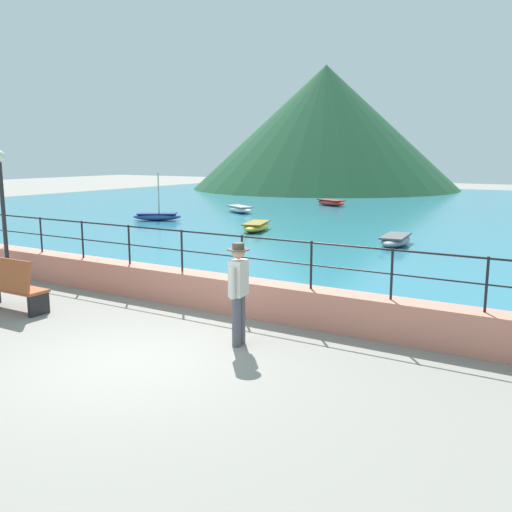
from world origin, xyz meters
TOP-DOWN VIEW (x-y plane):
  - ground_plane at (0.00, 0.00)m, footprint 120.00×120.00m
  - promenade_wall at (0.00, 3.20)m, footprint 20.00×0.56m
  - railing at (0.00, 3.20)m, footprint 18.44×0.04m
  - lake_water at (0.00, 25.84)m, footprint 64.00×44.32m
  - hill_main at (-16.04, 42.24)m, footprint 24.48×24.48m
  - bench_main at (-4.17, 0.83)m, footprint 1.71×0.58m
  - person_walking at (1.01, 1.53)m, footprint 0.38×0.57m
  - lamp_post at (-6.44, 2.39)m, footprint 0.28×0.28m
  - boat_0 at (-6.01, 13.61)m, footprint 1.52×2.46m
  - boat_2 at (0.11, 12.89)m, footprint 1.13×2.38m
  - boat_4 at (-8.14, 26.03)m, footprint 2.46×1.80m
  - boat_5 at (-12.04, 14.34)m, footprint 2.43×1.97m
  - boat_6 at (-10.67, 19.52)m, footprint 2.43×1.98m

SIDE VIEW (x-z plane):
  - ground_plane at x=0.00m, z-range 0.00..0.00m
  - lake_water at x=0.00m, z-range 0.00..0.06m
  - boat_0 at x=-6.01m, z-range 0.08..0.44m
  - boat_2 at x=0.11m, z-range 0.08..0.44m
  - boat_4 at x=-8.14m, z-range 0.08..0.44m
  - boat_6 at x=-10.67m, z-range 0.08..0.44m
  - boat_5 at x=-12.04m, z-range -0.87..1.40m
  - promenade_wall at x=0.00m, z-range 0.00..0.70m
  - bench_main at x=-4.17m, z-range -0.01..1.12m
  - person_walking at x=1.01m, z-range 0.10..1.85m
  - railing at x=0.00m, z-range 0.86..1.76m
  - lamp_post at x=-6.44m, z-range 0.55..3.83m
  - hill_main at x=-16.04m, z-range 0.00..11.18m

